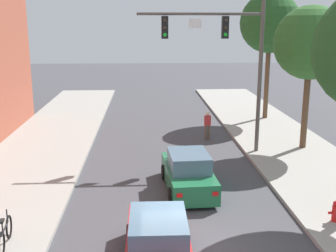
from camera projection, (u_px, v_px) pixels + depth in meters
ground_plane at (184, 250)px, 12.45m from camera, size 120.00×120.00×0.00m
traffic_signal_mast at (227, 49)px, 20.37m from camera, size 6.12×0.38×7.50m
car_lead_green at (188, 173)px, 16.77m from camera, size 2.02×4.32×1.60m
car_following_red at (158, 245)px, 11.33m from camera, size 1.87×4.26×1.60m
pedestrian_crossing_road at (207, 124)px, 24.07m from camera, size 0.36×0.22×1.64m
bicycle_leaning at (5, 234)px, 12.29m from camera, size 0.25×1.77×0.98m
fire_hydrant at (336, 211)px, 13.88m from camera, size 0.48×0.24×0.72m
street_tree_second at (311, 43)px, 21.02m from camera, size 3.69×3.69×7.27m
street_tree_third at (270, 23)px, 27.75m from camera, size 3.96×3.96×8.37m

